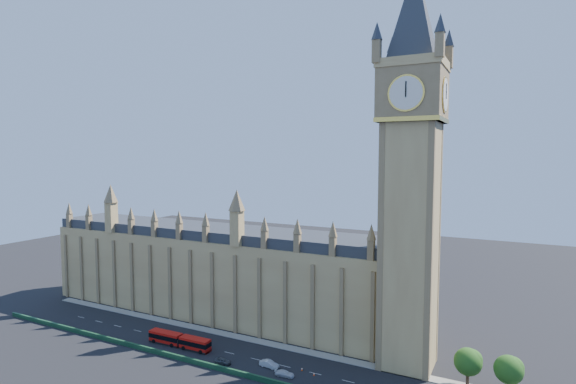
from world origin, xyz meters
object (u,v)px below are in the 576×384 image
at_px(red_bus, 179,340).
at_px(car_silver, 269,364).
at_px(car_white, 285,374).
at_px(car_grey, 223,361).

relative_size(red_bus, car_silver, 3.86).
relative_size(car_silver, car_white, 1.07).
distance_m(car_grey, car_silver, 11.49).
height_order(car_grey, car_white, car_grey).
xyz_separation_m(red_bus, car_white, (32.32, -1.63, -1.02)).
height_order(car_grey, car_silver, car_silver).
bearing_deg(car_grey, red_bus, 76.34).
height_order(red_bus, car_grey, red_bus).
bearing_deg(car_silver, red_bus, 95.98).
bearing_deg(car_white, car_silver, 60.75).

